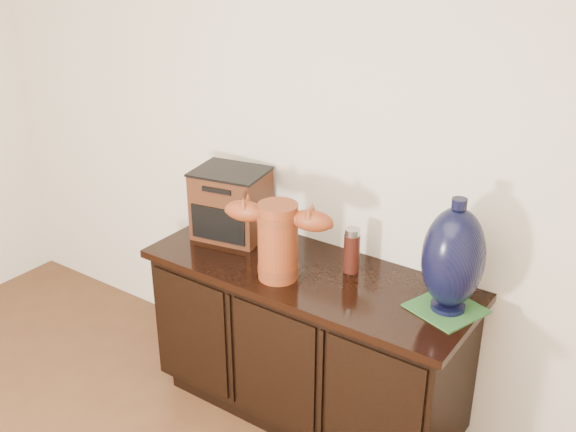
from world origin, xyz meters
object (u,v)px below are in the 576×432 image
Objects in this scene: sideboard at (307,342)px; spray_can at (352,251)px; lamp_base at (453,258)px; terracotta_vessel at (278,237)px; tv_radio at (231,204)px.

spray_can is (0.15, 0.10, 0.47)m from sideboard.
lamp_base is 2.29× the size of spray_can.
sideboard is at bearing -145.93° from spray_can.
terracotta_vessel is at bearing -121.68° from sideboard.
tv_radio is at bearing 138.47° from terracotta_vessel.
terracotta_vessel is at bearing -135.59° from spray_can.
spray_can is at bearing -9.41° from tv_radio.
spray_can is at bearing 34.07° from sideboard.
tv_radio is (-0.49, 0.09, 0.53)m from sideboard.
spray_can is at bearing 173.29° from lamp_base.
sideboard is 3.19× the size of lamp_base.
terracotta_vessel is (-0.07, -0.12, 0.56)m from sideboard.
sideboard is 0.50m from spray_can.
lamp_base is at bearing 4.57° from sideboard.
terracotta_vessel is 2.36× the size of spray_can.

